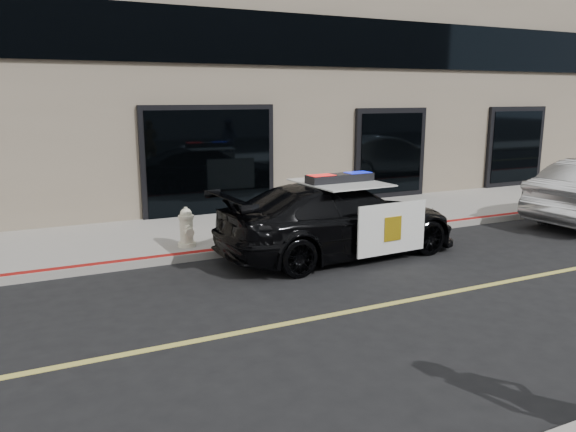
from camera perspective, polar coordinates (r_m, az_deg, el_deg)
name	(u,v)px	position (r m, az deg, el deg)	size (l,w,h in m)	color
ground	(414,300)	(8.97, 12.65, -8.28)	(120.00, 120.00, 0.00)	black
sidewalk_n	(274,226)	(13.28, -1.43, -0.99)	(60.00, 3.50, 0.15)	gray
police_car	(339,219)	(11.02, 5.24, -0.30)	(2.56, 5.15, 1.62)	black
fire_hydrant	(187,228)	(11.27, -10.27, -1.23)	(0.36, 0.50, 0.79)	#ECE9C7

